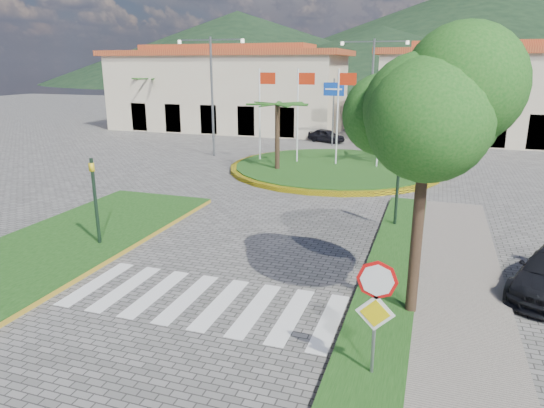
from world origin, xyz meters
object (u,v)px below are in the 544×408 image
(white_van, at_px, (258,127))
(car_dark_a, at_px, (326,136))
(car_dark_b, at_px, (462,135))
(stop_sign, at_px, (376,301))
(roundabout_island, at_px, (334,167))
(deciduous_tree, at_px, (428,112))

(white_van, bearing_deg, car_dark_a, -119.04)
(car_dark_a, bearing_deg, car_dark_b, -49.64)
(stop_sign, height_order, car_dark_b, stop_sign)
(stop_sign, bearing_deg, car_dark_a, 104.17)
(stop_sign, bearing_deg, roundabout_island, 103.73)
(roundabout_island, distance_m, car_dark_b, 16.13)
(car_dark_a, distance_m, car_dark_b, 11.19)
(stop_sign, bearing_deg, white_van, 113.75)
(car_dark_b, bearing_deg, stop_sign, -160.33)
(car_dark_b, bearing_deg, car_dark_a, 131.70)
(deciduous_tree, relative_size, car_dark_a, 2.14)
(roundabout_island, height_order, deciduous_tree, deciduous_tree)
(roundabout_island, bearing_deg, stop_sign, -76.27)
(roundabout_island, bearing_deg, deciduous_tree, -72.09)
(roundabout_island, relative_size, car_dark_a, 4.00)
(roundabout_island, xyz_separation_m, stop_sign, (4.90, -20.04, 1.62))
(stop_sign, relative_size, car_dark_a, 0.83)
(deciduous_tree, distance_m, car_dark_b, 31.53)
(roundabout_island, distance_m, car_dark_a, 11.20)
(deciduous_tree, height_order, white_van, deciduous_tree)
(stop_sign, relative_size, deciduous_tree, 0.39)
(car_dark_a, bearing_deg, stop_sign, -142.65)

